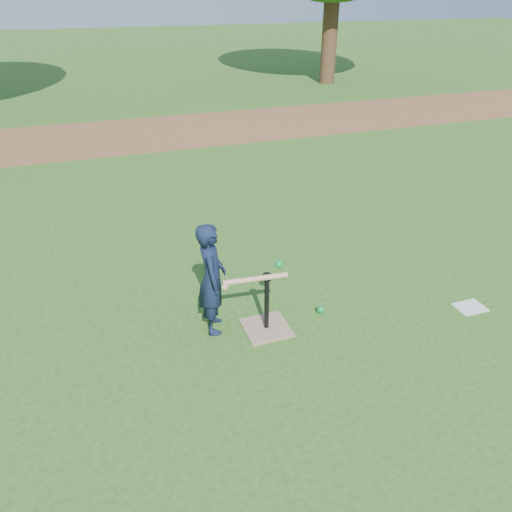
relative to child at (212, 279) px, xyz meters
name	(u,v)px	position (x,y,z in m)	size (l,w,h in m)	color
ground	(285,316)	(0.73, -0.05, -0.55)	(80.00, 80.00, 0.00)	#285116
dirt_strip	(157,132)	(0.73, 7.45, -0.55)	(24.00, 3.00, 0.01)	brown
child	(212,279)	(0.00, 0.00, 0.00)	(0.40, 0.26, 1.11)	#101932
wiffle_ball_ground	(321,309)	(1.08, -0.13, -0.51)	(0.08, 0.08, 0.08)	#0B8334
clipboard	(470,307)	(2.58, -0.57, -0.55)	(0.30, 0.23, 0.01)	silver
batting_tee	(266,319)	(0.47, -0.19, -0.44)	(0.43, 0.43, 0.61)	#93765D
swing_action	(257,277)	(0.37, -0.20, 0.06)	(0.63, 0.19, 0.13)	tan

